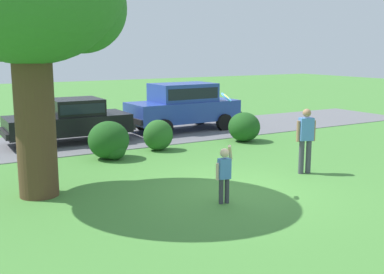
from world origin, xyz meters
The scene contains 10 objects.
ground_plane centered at (0.00, 0.00, 0.00)m, with size 80.00×80.00×0.00m, color #478438.
driveway_strip centered at (0.00, 7.68, 0.01)m, with size 28.00×4.40×0.02m, color slate.
shrub_near_tree centered at (-1.35, 4.58, 0.54)m, with size 1.24×1.18×1.15m.
shrub_centre_left centered at (0.48, 4.96, 0.50)m, with size 1.01×0.82×1.01m.
shrub_centre centered at (3.83, 4.77, 0.53)m, with size 1.15×1.14×1.05m.
parked_sedan centered at (-1.62, 7.66, 0.85)m, with size 4.43×2.16×1.56m.
parked_suv centered at (3.11, 7.95, 1.08)m, with size 4.75×2.19×1.92m.
child_thrower centered at (-0.76, -0.68, 0.72)m, with size 0.47×0.24×1.29m.
frisbee centered at (-0.37, -0.16, 2.23)m, with size 0.31×0.27×0.26m.
adult_onlooker centered at (2.52, 0.32, 0.98)m, with size 0.51×0.33×1.74m.
Camera 1 is at (-6.33, -8.79, 3.27)m, focal length 44.50 mm.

